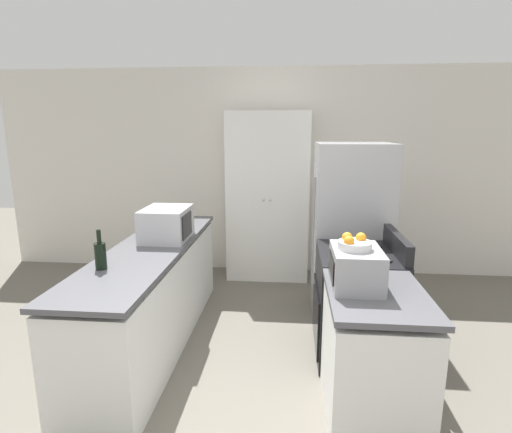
{
  "coord_description": "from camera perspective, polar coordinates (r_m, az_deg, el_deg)",
  "views": [
    {
      "loc": [
        0.32,
        -1.81,
        1.85
      ],
      "look_at": [
        0.0,
        1.81,
        1.05
      ],
      "focal_mm": 28.0,
      "sensor_mm": 36.0,
      "label": 1
    }
  ],
  "objects": [
    {
      "name": "toaster_oven",
      "position": [
        2.6,
        14.08,
        -7.07
      ],
      "size": [
        0.31,
        0.42,
        0.24
      ],
      "color": "#939399",
      "rests_on": "counter_right"
    },
    {
      "name": "fruit_bowl",
      "position": [
        2.54,
        13.84,
        -3.75
      ],
      "size": [
        0.21,
        0.21,
        0.1
      ],
      "color": "silver",
      "rests_on": "toaster_oven"
    },
    {
      "name": "pantry_cabinet",
      "position": [
        4.94,
        1.74,
        2.81
      ],
      "size": [
        1.0,
        0.48,
        2.06
      ],
      "color": "white",
      "rests_on": "ground_plane"
    },
    {
      "name": "microwave",
      "position": [
        3.65,
        -12.64,
        -1.01
      ],
      "size": [
        0.39,
        0.49,
        0.29
      ],
      "color": "#B2B2B7",
      "rests_on": "counter_left"
    },
    {
      "name": "wall_back",
      "position": [
        5.18,
        1.5,
        6.3
      ],
      "size": [
        7.0,
        0.06,
        2.6
      ],
      "color": "silver",
      "rests_on": "ground_plane"
    },
    {
      "name": "refrigerator",
      "position": [
        4.06,
        13.37,
        -2.07
      ],
      "size": [
        0.75,
        0.68,
        1.72
      ],
      "color": "#A3A3A8",
      "rests_on": "ground_plane"
    },
    {
      "name": "counter_right",
      "position": [
        2.78,
        16.36,
        -19.05
      ],
      "size": [
        0.6,
        0.81,
        0.88
      ],
      "color": "silver",
      "rests_on": "ground_plane"
    },
    {
      "name": "counter_left",
      "position": [
        3.65,
        -14.54,
        -11.02
      ],
      "size": [
        0.6,
        2.45,
        0.88
      ],
      "color": "silver",
      "rests_on": "ground_plane"
    },
    {
      "name": "wine_bottle",
      "position": [
        3.03,
        -21.34,
        -5.12
      ],
      "size": [
        0.08,
        0.08,
        0.29
      ],
      "color": "black",
      "rests_on": "counter_left"
    },
    {
      "name": "stove",
      "position": [
        3.47,
        14.17,
        -11.83
      ],
      "size": [
        0.66,
        0.76,
        1.04
      ],
      "color": "black",
      "rests_on": "ground_plane"
    }
  ]
}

